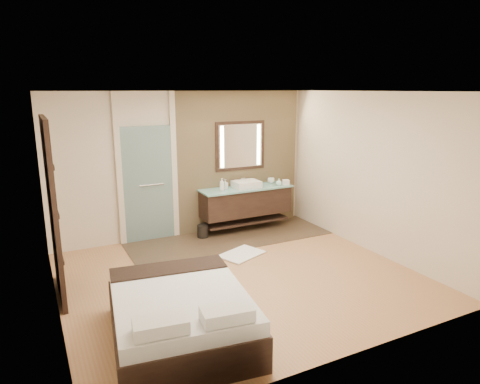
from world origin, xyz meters
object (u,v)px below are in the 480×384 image
bed (181,315)px  waste_bin (203,231)px  vanity (246,201)px  mirror_unit (240,146)px

bed → waste_bin: bed is taller
vanity → waste_bin: 1.06m
mirror_unit → bed: mirror_unit is taller
bed → waste_bin: (1.47, 3.01, -0.16)m
vanity → waste_bin: (-0.95, -0.07, -0.46)m
vanity → mirror_unit: bearing=90.0°
mirror_unit → bed: (-2.42, -3.31, -1.36)m
vanity → bed: vanity is taller
mirror_unit → waste_bin: bearing=-162.1°
vanity → bed: bearing=-128.2°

